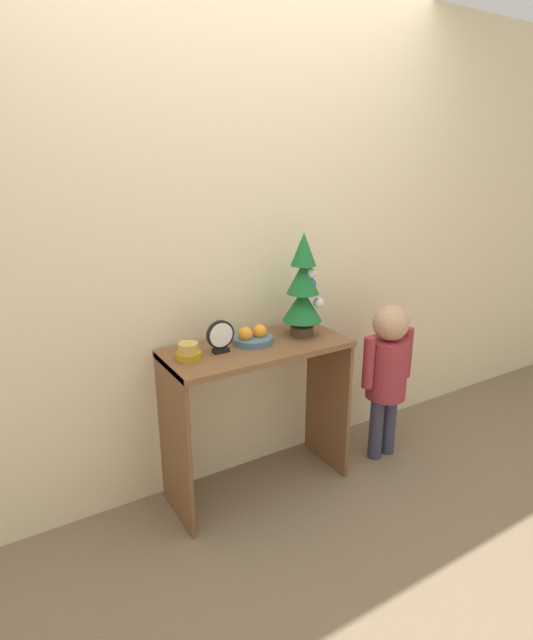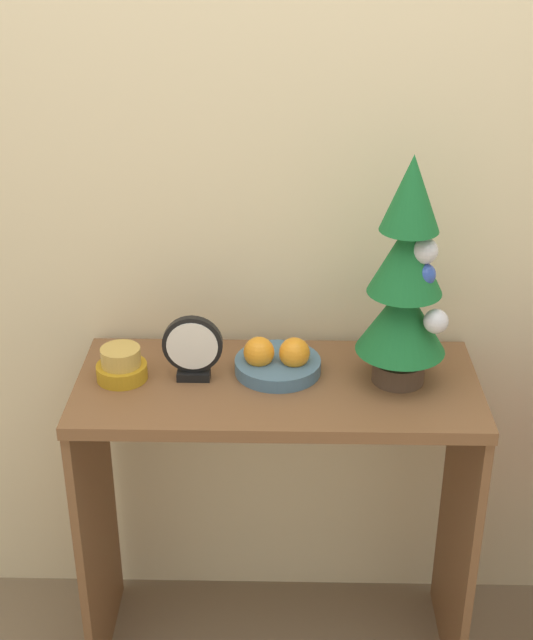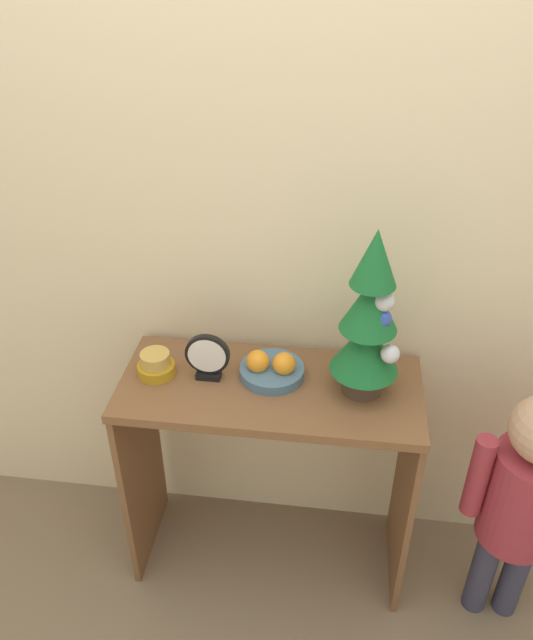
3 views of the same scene
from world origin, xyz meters
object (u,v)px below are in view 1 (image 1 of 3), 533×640
at_px(fruit_bowl, 252,337).
at_px(singing_bowl, 188,352).
at_px(child_figure, 387,366).
at_px(mini_tree, 303,288).
at_px(desk_clock, 220,337).

bearing_deg(fruit_bowl, singing_bowl, -174.24).
xyz_separation_m(fruit_bowl, child_figure, (0.78, -0.16, -0.27)).
bearing_deg(singing_bowl, mini_tree, 0.42).
relative_size(mini_tree, desk_clock, 3.37).
height_order(singing_bowl, child_figure, child_figure).
bearing_deg(fruit_bowl, desk_clock, -170.33).
height_order(mini_tree, child_figure, mini_tree).
xyz_separation_m(fruit_bowl, desk_clock, (-0.19, -0.03, 0.05)).
xyz_separation_m(desk_clock, child_figure, (0.97, -0.13, -0.31)).
distance_m(mini_tree, child_figure, 0.71).
bearing_deg(mini_tree, fruit_bowl, 173.63).
bearing_deg(fruit_bowl, mini_tree, -6.37).
bearing_deg(fruit_bowl, child_figure, -11.48).
distance_m(mini_tree, desk_clock, 0.50).
height_order(fruit_bowl, child_figure, child_figure).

